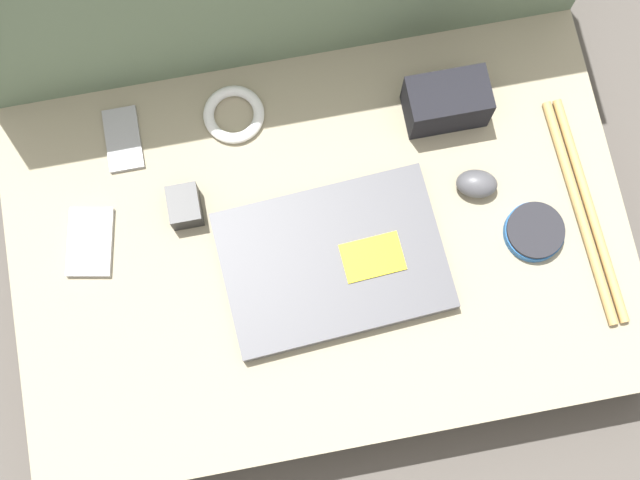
# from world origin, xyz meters

# --- Properties ---
(ground_plane) EXTENTS (8.00, 8.00, 0.00)m
(ground_plane) POSITION_xyz_m (0.00, 0.00, 0.00)
(ground_plane) COLOR #4C4742
(couch_seat) EXTENTS (0.94, 0.61, 0.15)m
(couch_seat) POSITION_xyz_m (0.00, 0.00, 0.07)
(couch_seat) COLOR gray
(couch_seat) RESTS_ON ground_plane
(laptop) EXTENTS (0.34, 0.25, 0.03)m
(laptop) POSITION_xyz_m (0.01, -0.03, 0.16)
(laptop) COLOR #47474C
(laptop) RESTS_ON couch_seat
(computer_mouse) EXTENTS (0.07, 0.06, 0.04)m
(computer_mouse) POSITION_xyz_m (0.25, 0.04, 0.17)
(computer_mouse) COLOR #4C4C51
(computer_mouse) RESTS_ON couch_seat
(speaker_puck) EXTENTS (0.09, 0.09, 0.02)m
(speaker_puck) POSITION_xyz_m (0.32, -0.04, 0.16)
(speaker_puck) COLOR #1E569E
(speaker_puck) RESTS_ON couch_seat
(phone_silver) EXTENTS (0.05, 0.10, 0.01)m
(phone_silver) POSITION_xyz_m (-0.27, 0.22, 0.15)
(phone_silver) COLOR #99999E
(phone_silver) RESTS_ON couch_seat
(phone_black) EXTENTS (0.08, 0.12, 0.01)m
(phone_black) POSITION_xyz_m (-0.34, 0.06, 0.16)
(phone_black) COLOR #B7B7BC
(phone_black) RESTS_ON couch_seat
(camera_pouch) EXTENTS (0.12, 0.07, 0.08)m
(camera_pouch) POSITION_xyz_m (0.23, 0.17, 0.19)
(camera_pouch) COLOR black
(camera_pouch) RESTS_ON couch_seat
(charger_brick) EXTENTS (0.05, 0.06, 0.04)m
(charger_brick) POSITION_xyz_m (-0.19, 0.09, 0.17)
(charger_brick) COLOR black
(charger_brick) RESTS_ON couch_seat
(cable_coil) EXTENTS (0.10, 0.10, 0.02)m
(cable_coil) POSITION_xyz_m (-0.09, 0.23, 0.16)
(cable_coil) COLOR white
(cable_coil) RESTS_ON couch_seat
(drumstick_pair) EXTENTS (0.05, 0.36, 0.01)m
(drumstick_pair) POSITION_xyz_m (0.41, -0.02, 0.16)
(drumstick_pair) COLOR tan
(drumstick_pair) RESTS_ON couch_seat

